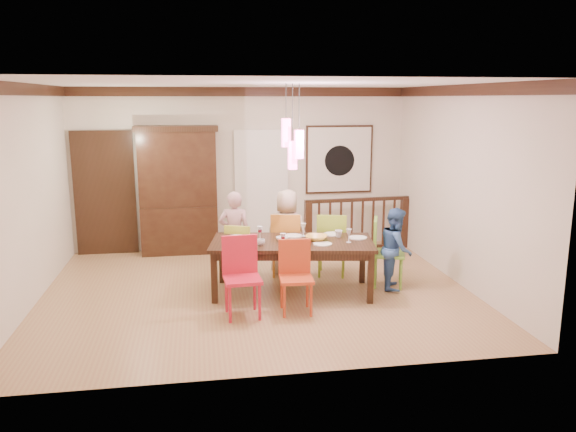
{
  "coord_description": "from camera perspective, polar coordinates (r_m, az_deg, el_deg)",
  "views": [
    {
      "loc": [
        -0.79,
        -7.6,
        2.7
      ],
      "look_at": [
        0.47,
        0.19,
        1.05
      ],
      "focal_mm": 35.0,
      "sensor_mm": 36.0,
      "label": 1
    }
  ],
  "objects": [
    {
      "name": "wall_right",
      "position": [
        8.58,
        17.13,
        2.93
      ],
      "size": [
        0.0,
        5.0,
        5.0
      ],
      "primitive_type": "plane",
      "rotation": [
        1.57,
        0.0,
        -1.57
      ],
      "color": "beige",
      "rests_on": "floor"
    },
    {
      "name": "chair_far_mid",
      "position": [
        8.69,
        -0.18,
        -2.36
      ],
      "size": [
        0.53,
        0.53,
        1.0
      ],
      "rotation": [
        0.0,
        0.0,
        2.93
      ],
      "color": "orange",
      "rests_on": "floor"
    },
    {
      "name": "person_end_right",
      "position": [
        8.23,
        10.92,
        -3.25
      ],
      "size": [
        0.6,
        0.68,
        1.18
      ],
      "primitive_type": "imported",
      "rotation": [
        0.0,
        0.0,
        1.27
      ],
      "color": "#38609D",
      "rests_on": "floor"
    },
    {
      "name": "plate_far_left",
      "position": [
        8.08,
        -5.2,
        -2.13
      ],
      "size": [
        0.26,
        0.26,
        0.01
      ],
      "primitive_type": "cylinder",
      "color": "white",
      "rests_on": "dining_table"
    },
    {
      "name": "wine_glass_b",
      "position": [
        8.11,
        1.58,
        -1.41
      ],
      "size": [
        0.08,
        0.08,
        0.19
      ],
      "primitive_type": null,
      "color": "silver",
      "rests_on": "dining_table"
    },
    {
      "name": "wall_back",
      "position": [
        10.21,
        -4.72,
        4.76
      ],
      "size": [
        6.0,
        0.0,
        6.0
      ],
      "primitive_type": "plane",
      "rotation": [
        1.57,
        0.0,
        0.0
      ],
      "color": "beige",
      "rests_on": "floor"
    },
    {
      "name": "plate_far_right",
      "position": [
        8.25,
        4.54,
        -1.84
      ],
      "size": [
        0.26,
        0.26,
        0.01
      ],
      "primitive_type": "cylinder",
      "color": "white",
      "rests_on": "dining_table"
    },
    {
      "name": "person_far_left",
      "position": [
        8.65,
        -5.45,
        -1.84
      ],
      "size": [
        0.52,
        0.38,
        1.33
      ],
      "primitive_type": "imported",
      "rotation": [
        0.0,
        0.0,
        3.02
      ],
      "color": "#D4A1AB",
      "rests_on": "floor"
    },
    {
      "name": "plate_near_left",
      "position": [
        7.43,
        -4.79,
        -3.38
      ],
      "size": [
        0.26,
        0.26,
        0.01
      ],
      "primitive_type": "cylinder",
      "color": "white",
      "rests_on": "dining_table"
    },
    {
      "name": "white_doorway",
      "position": [
        10.26,
        -2.72,
        2.57
      ],
      "size": [
        0.97,
        0.05,
        2.22
      ],
      "primitive_type": "cube",
      "color": "silver",
      "rests_on": "wall_back"
    },
    {
      "name": "plate_end_right",
      "position": [
        8.07,
        7.11,
        -2.19
      ],
      "size": [
        0.26,
        0.26,
        0.01
      ],
      "primitive_type": "cylinder",
      "color": "white",
      "rests_on": "dining_table"
    },
    {
      "name": "chair_far_left",
      "position": [
        8.52,
        -4.8,
        -3.19
      ],
      "size": [
        0.51,
        0.51,
        0.87
      ],
      "rotation": [
        0.0,
        0.0,
        2.76
      ],
      "color": "#C6D33C",
      "rests_on": "floor"
    },
    {
      "name": "chair_far_right",
      "position": [
        8.72,
        4.49,
        -2.38
      ],
      "size": [
        0.55,
        0.55,
        0.99
      ],
      "rotation": [
        0.0,
        0.0,
        2.86
      ],
      "color": "#8EAF2C",
      "rests_on": "floor"
    },
    {
      "name": "cup_right",
      "position": [
        8.08,
        5.16,
        -1.82
      ],
      "size": [
        0.14,
        0.14,
        0.1
      ],
      "primitive_type": "imported",
      "rotation": [
        0.0,
        0.0,
        0.31
      ],
      "color": "silver",
      "rests_on": "dining_table"
    },
    {
      "name": "plate_near_mid",
      "position": [
        7.68,
        3.53,
        -2.85
      ],
      "size": [
        0.26,
        0.26,
        0.01
      ],
      "primitive_type": "cylinder",
      "color": "white",
      "rests_on": "dining_table"
    },
    {
      "name": "floor",
      "position": [
        8.1,
        -3.12,
        -7.66
      ],
      "size": [
        6.0,
        6.0,
        0.0
      ],
      "primitive_type": "plane",
      "color": "#A87951",
      "rests_on": "ground"
    },
    {
      "name": "ceiling",
      "position": [
        7.64,
        -3.37,
        13.3
      ],
      "size": [
        6.0,
        6.0,
        0.0
      ],
      "primitive_type": "plane",
      "rotation": [
        3.14,
        0.0,
        0.0
      ],
      "color": "white",
      "rests_on": "wall_back"
    },
    {
      "name": "crown_molding",
      "position": [
        7.64,
        -3.36,
        12.7
      ],
      "size": [
        6.0,
        5.0,
        0.16
      ],
      "primitive_type": null,
      "color": "black",
      "rests_on": "wall_back"
    },
    {
      "name": "dining_table",
      "position": [
        7.87,
        0.44,
        -3.11
      ],
      "size": [
        2.39,
        1.38,
        0.75
      ],
      "rotation": [
        0.0,
        0.0,
        -0.16
      ],
      "color": "black",
      "rests_on": "floor"
    },
    {
      "name": "balustrade",
      "position": [
        10.19,
        7.02,
        -0.73
      ],
      "size": [
        1.96,
        0.21,
        0.96
      ],
      "rotation": [
        0.0,
        0.0,
        0.07
      ],
      "color": "black",
      "rests_on": "floor"
    },
    {
      "name": "chair_near_left",
      "position": [
        7.05,
        -4.67,
        -5.74
      ],
      "size": [
        0.48,
        0.48,
        1.01
      ],
      "rotation": [
        0.0,
        0.0,
        0.07
      ],
      "color": "red",
      "rests_on": "floor"
    },
    {
      "name": "wall_left",
      "position": [
        8.01,
        -25.11,
        1.72
      ],
      "size": [
        0.0,
        5.0,
        5.0
      ],
      "primitive_type": "plane",
      "rotation": [
        1.57,
        0.0,
        1.57
      ],
      "color": "beige",
      "rests_on": "floor"
    },
    {
      "name": "cup_left",
      "position": [
        7.62,
        -2.77,
        -2.68
      ],
      "size": [
        0.14,
        0.14,
        0.09
      ],
      "primitive_type": "imported",
      "rotation": [
        0.0,
        0.0,
        0.31
      ],
      "color": "silver",
      "rests_on": "dining_table"
    },
    {
      "name": "painting",
      "position": [
        10.45,
        5.22,
        5.74
      ],
      "size": [
        1.25,
        0.06,
        1.25
      ],
      "color": "black",
      "rests_on": "wall_back"
    },
    {
      "name": "pendant_cluster",
      "position": [
        7.63,
        0.46,
        7.36
      ],
      "size": [
        0.27,
        0.21,
        1.14
      ],
      "color": "#EC4792",
      "rests_on": "ceiling"
    },
    {
      "name": "person_far_mid",
      "position": [
        8.69,
        -0.11,
        -1.66
      ],
      "size": [
        0.78,
        0.67,
        1.34
      ],
      "primitive_type": "imported",
      "rotation": [
        0.0,
        0.0,
        2.7
      ],
      "color": "#BCA58E",
      "rests_on": "floor"
    },
    {
      "name": "plate_far_mid",
      "position": [
        8.12,
        0.54,
        -2.02
      ],
      "size": [
        0.26,
        0.26,
        0.01
      ],
      "primitive_type": "cylinder",
      "color": "white",
      "rests_on": "dining_table"
    },
    {
      "name": "chair_near_mid",
      "position": [
        7.17,
        0.84,
        -5.8
      ],
      "size": [
        0.44,
        0.44,
        0.93
      ],
      "rotation": [
        0.0,
        0.0,
        -0.05
      ],
      "color": "#BA3D1C",
      "rests_on": "floor"
    },
    {
      "name": "serving_bowl",
      "position": [
        7.88,
        2.9,
        -2.24
      ],
      "size": [
        0.4,
        0.4,
        0.08
      ],
      "primitive_type": "imported",
      "rotation": [
        0.0,
        0.0,
        -0.37
      ],
      "color": "gold",
      "rests_on": "dining_table"
    },
    {
      "name": "small_bowl",
      "position": [
        7.86,
        -0.58,
        -2.34
      ],
      "size": [
        0.22,
        0.22,
        0.06
      ],
      "primitive_type": "imported",
      "rotation": [
        0.0,
        0.0,
        0.27
      ],
      "color": "white",
      "rests_on": "dining_table"
    },
    {
      "name": "chair_end_right",
      "position": [
        8.31,
        10.22,
        -3.2
      ],
      "size": [
        0.57,
        0.57,
        1.0
      ],
      "rotation": [
        0.0,
        0.0,
        1.23
      ],
      "color": "#71B038",
      "rests_on": "floor"
    },
    {
      "name": "napkin",
      "position": [
        7.48,
        0.23,
        -3.22
      ],
      "size": [
        0.18,
        0.14,
        0.01
      ],
      "primitive_type": "cube",
      "color": "#D83359",
      "rests_on": "dining_table"
    },
    {
      "name": "wine_glass_a",
      "position": [
        7.93,
        -2.86,
        -1.73
      ],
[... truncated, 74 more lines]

